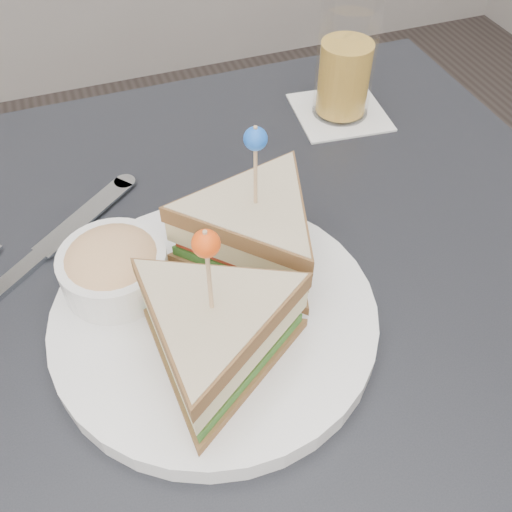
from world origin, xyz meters
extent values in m
cube|color=black|center=(0.00, 0.00, 0.73)|extent=(0.80, 0.80, 0.03)
cylinder|color=black|center=(0.35, 0.35, 0.36)|extent=(0.04, 0.04, 0.72)
cylinder|color=white|center=(-0.04, -0.01, 0.76)|extent=(0.30, 0.30, 0.02)
cylinder|color=white|center=(-0.04, -0.01, 0.77)|extent=(0.30, 0.30, 0.01)
cylinder|color=#E1B381|center=(-0.05, -0.06, 0.87)|extent=(0.00, 0.00, 0.09)
sphere|color=#FF4D10|center=(-0.05, -0.06, 0.91)|extent=(0.02, 0.02, 0.02)
cylinder|color=#E1B381|center=(0.02, 0.03, 0.87)|extent=(0.00, 0.00, 0.09)
sphere|color=blue|center=(0.02, 0.03, 0.91)|extent=(0.02, 0.02, 0.02)
cylinder|color=white|center=(-0.11, 0.05, 0.79)|extent=(0.10, 0.10, 0.04)
ellipsoid|color=#E0B772|center=(-0.11, 0.05, 0.80)|extent=(0.09, 0.09, 0.04)
cube|color=#B5BCC0|center=(-0.21, 0.10, 0.75)|extent=(0.09, 0.08, 0.01)
cube|color=#B5BCC0|center=(-0.13, 0.16, 0.75)|extent=(0.11, 0.10, 0.00)
cylinder|color=#B5BCC0|center=(-0.08, 0.20, 0.75)|extent=(0.03, 0.03, 0.00)
cube|color=white|center=(0.21, 0.25, 0.75)|extent=(0.12, 0.12, 0.00)
cylinder|color=gold|center=(0.21, 0.25, 0.80)|extent=(0.07, 0.07, 0.09)
cylinder|color=white|center=(0.21, 0.25, 0.82)|extent=(0.08, 0.08, 0.14)
cube|color=white|center=(0.22, 0.26, 0.84)|extent=(0.02, 0.02, 0.02)
cube|color=white|center=(0.20, 0.25, 0.84)|extent=(0.02, 0.02, 0.02)
camera|label=1|loc=(-0.11, -0.31, 1.17)|focal=40.00mm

